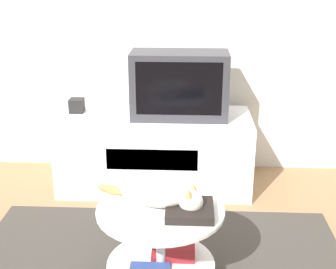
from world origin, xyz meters
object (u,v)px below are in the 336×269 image
cat (157,193)px  speaker (77,106)px  dvd_box (190,210)px  tv (179,85)px

cat → speaker: bearing=140.5°
cat → dvd_box: bearing=-4.2°
dvd_box → tv: bearing=93.9°
tv → dvd_box: 1.19m
tv → cat: size_ratio=1.22×
tv → speaker: size_ratio=6.66×
tv → speaker: (-0.72, 0.07, -0.17)m
speaker → dvd_box: speaker is taller
speaker → cat: (0.64, -1.15, -0.07)m
tv → speaker: bearing=174.3°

